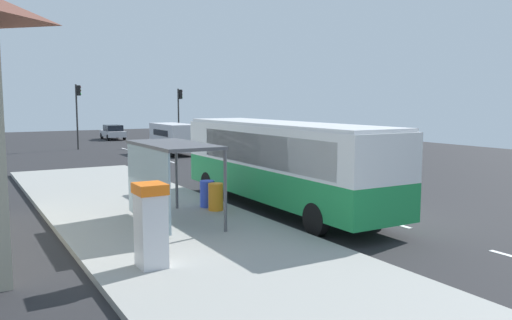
# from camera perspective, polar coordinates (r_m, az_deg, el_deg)

# --- Properties ---
(ground_plane) EXTENTS (56.00, 92.00, 0.04)m
(ground_plane) POSITION_cam_1_polar(r_m,az_deg,el_deg) (30.01, -6.70, -1.16)
(ground_plane) COLOR #262628
(sidewalk_platform) EXTENTS (6.20, 30.00, 0.18)m
(sidewalk_platform) POSITION_cam_1_polar(r_m,az_deg,el_deg) (16.67, -10.28, -7.03)
(sidewalk_platform) COLOR #999993
(sidewalk_platform) RESTS_ON ground
(lane_stripe_seg_1) EXTENTS (0.16, 2.20, 0.01)m
(lane_stripe_seg_1) POSITION_cam_1_polar(r_m,az_deg,el_deg) (17.71, 14.15, -6.60)
(lane_stripe_seg_1) COLOR silver
(lane_stripe_seg_1) RESTS_ON ground
(lane_stripe_seg_2) EXTENTS (0.16, 2.20, 0.01)m
(lane_stripe_seg_2) POSITION_cam_1_polar(r_m,az_deg,el_deg) (21.48, 4.75, -4.13)
(lane_stripe_seg_2) COLOR silver
(lane_stripe_seg_2) RESTS_ON ground
(lane_stripe_seg_3) EXTENTS (0.16, 2.20, 0.01)m
(lane_stripe_seg_3) POSITION_cam_1_polar(r_m,az_deg,el_deg) (25.67, -1.69, -2.36)
(lane_stripe_seg_3) COLOR silver
(lane_stripe_seg_3) RESTS_ON ground
(lane_stripe_seg_4) EXTENTS (0.16, 2.20, 0.01)m
(lane_stripe_seg_4) POSITION_cam_1_polar(r_m,az_deg,el_deg) (30.10, -6.26, -1.08)
(lane_stripe_seg_4) COLOR silver
(lane_stripe_seg_4) RESTS_ON ground
(lane_stripe_seg_5) EXTENTS (0.16, 2.20, 0.01)m
(lane_stripe_seg_5) POSITION_cam_1_polar(r_m,az_deg,el_deg) (34.69, -9.65, -0.13)
(lane_stripe_seg_5) COLOR silver
(lane_stripe_seg_5) RESTS_ON ground
(lane_stripe_seg_6) EXTENTS (0.16, 2.20, 0.01)m
(lane_stripe_seg_6) POSITION_cam_1_polar(r_m,az_deg,el_deg) (39.38, -12.23, 0.60)
(lane_stripe_seg_6) COLOR silver
(lane_stripe_seg_6) RESTS_ON ground
(lane_stripe_seg_7) EXTENTS (0.16, 2.20, 0.01)m
(lane_stripe_seg_7) POSITION_cam_1_polar(r_m,az_deg,el_deg) (44.14, -14.26, 1.17)
(lane_stripe_seg_7) COLOR silver
(lane_stripe_seg_7) RESTS_ON ground
(bus) EXTENTS (2.63, 11.03, 3.21)m
(bus) POSITION_cam_1_polar(r_m,az_deg,el_deg) (18.80, 2.72, 0.02)
(bus) COLOR #1E8C47
(bus) RESTS_ON ground
(white_van) EXTENTS (2.07, 5.22, 2.30)m
(white_van) POSITION_cam_1_polar(r_m,az_deg,el_deg) (39.11, -9.16, 2.59)
(white_van) COLOR silver
(white_van) RESTS_ON ground
(sedan_near) EXTENTS (1.96, 4.46, 1.52)m
(sedan_near) POSITION_cam_1_polar(r_m,az_deg,el_deg) (55.81, -15.60, 3.02)
(sedan_near) COLOR #B7B7BC
(sedan_near) RESTS_ON ground
(ticket_machine) EXTENTS (0.66, 0.76, 1.94)m
(ticket_machine) POSITION_cam_1_polar(r_m,az_deg,el_deg) (12.07, -11.58, -7.01)
(ticket_machine) COLOR silver
(ticket_machine) RESTS_ON sidewalk_platform
(recycling_bin_orange) EXTENTS (0.52, 0.52, 0.95)m
(recycling_bin_orange) POSITION_cam_1_polar(r_m,az_deg,el_deg) (18.02, -4.49, -4.09)
(recycling_bin_orange) COLOR orange
(recycling_bin_orange) RESTS_ON sidewalk_platform
(recycling_bin_blue) EXTENTS (0.52, 0.52, 0.95)m
(recycling_bin_blue) POSITION_cam_1_polar(r_m,az_deg,el_deg) (18.64, -5.43, -3.74)
(recycling_bin_blue) COLOR blue
(recycling_bin_blue) RESTS_ON sidewalk_platform
(traffic_light_near_side) EXTENTS (0.49, 0.28, 5.10)m
(traffic_light_near_side) POSITION_cam_1_polar(r_m,az_deg,el_deg) (46.64, -8.49, 5.73)
(traffic_light_near_side) COLOR #2D2D2D
(traffic_light_near_side) RESTS_ON ground
(traffic_light_far_side) EXTENTS (0.49, 0.28, 5.36)m
(traffic_light_far_side) POSITION_cam_1_polar(r_m,az_deg,el_deg) (44.93, -19.16, 5.62)
(traffic_light_far_side) COLOR #2D2D2D
(traffic_light_far_side) RESTS_ON ground
(bus_shelter) EXTENTS (1.80, 4.00, 2.50)m
(bus_shelter) POSITION_cam_1_polar(r_m,az_deg,el_deg) (16.13, -10.21, -0.24)
(bus_shelter) COLOR #4C4C51
(bus_shelter) RESTS_ON sidewalk_platform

